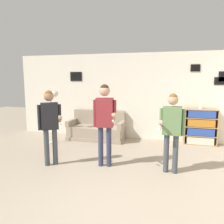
# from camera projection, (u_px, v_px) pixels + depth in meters

# --- Properties ---
(ground_plane) EXTENTS (20.00, 20.00, 0.00)m
(ground_plane) POSITION_uv_depth(u_px,v_px,m) (94.00, 216.00, 3.05)
(ground_plane) COLOR gray
(wall_back) EXTENTS (8.20, 0.08, 2.70)m
(wall_back) POSITION_uv_depth(u_px,v_px,m) (138.00, 96.00, 6.89)
(wall_back) COLOR silver
(wall_back) RESTS_ON ground_plane
(couch) EXTENTS (1.78, 0.80, 0.89)m
(couch) POSITION_uv_depth(u_px,v_px,m) (97.00, 130.00, 6.96)
(couch) COLOR gray
(couch) RESTS_ON ground_plane
(bookshelf) EXTENTS (0.91, 0.30, 1.04)m
(bookshelf) POSITION_uv_depth(u_px,v_px,m) (201.00, 127.00, 6.34)
(bookshelf) COLOR #A87F51
(bookshelf) RESTS_ON ground_plane
(floor_lamp) EXTENTS (0.46, 0.28, 1.57)m
(floor_lamp) POSITION_uv_depth(u_px,v_px,m) (51.00, 104.00, 6.41)
(floor_lamp) COLOR #ADA89E
(floor_lamp) RESTS_ON ground_plane
(person_player_foreground_left) EXTENTS (0.60, 0.36, 1.66)m
(person_player_foreground_left) POSITION_uv_depth(u_px,v_px,m) (50.00, 120.00, 4.73)
(person_player_foreground_left) COLOR #3D4247
(person_player_foreground_left) RESTS_ON ground_plane
(person_player_foreground_center) EXTENTS (0.53, 0.46, 1.79)m
(person_player_foreground_center) POSITION_uv_depth(u_px,v_px,m) (105.00, 116.00, 4.65)
(person_player_foreground_center) COLOR #2D334C
(person_player_foreground_center) RESTS_ON ground_plane
(person_watcher_holding_cup) EXTENTS (0.52, 0.40, 1.62)m
(person_watcher_holding_cup) POSITION_uv_depth(u_px,v_px,m) (172.00, 125.00, 4.34)
(person_watcher_holding_cup) COLOR #3D4247
(person_watcher_holding_cup) RESTS_ON ground_plane
(drinking_cup) EXTENTS (0.09, 0.09, 0.12)m
(drinking_cup) POSITION_uv_depth(u_px,v_px,m) (201.00, 107.00, 6.26)
(drinking_cup) COLOR white
(drinking_cup) RESTS_ON bookshelf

